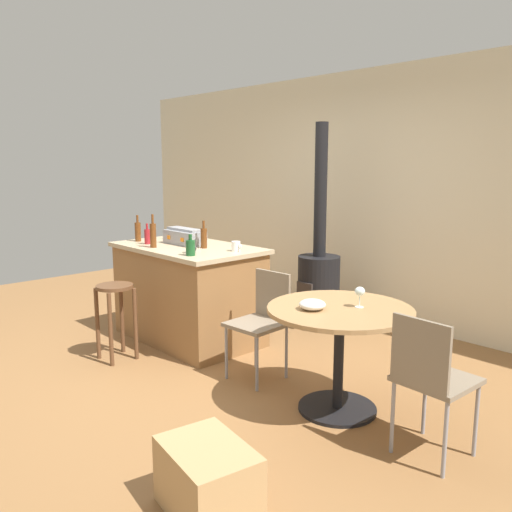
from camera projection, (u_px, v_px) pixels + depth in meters
ground_plane at (201, 368)px, 4.42m from camera, size 8.80×8.80×0.00m
back_wall at (368, 196)px, 5.75m from camera, size 8.00×0.10×2.70m
kitchen_island at (188, 292)px, 5.10m from camera, size 1.48×0.89×0.93m
wooden_stool at (116, 306)px, 4.56m from camera, size 0.32×0.32×0.67m
dining_table at (339, 332)px, 3.58m from camera, size 1.00×1.00×0.74m
folding_chair_near at (430, 375)px, 2.99m from camera, size 0.42×0.42×0.87m
folding_chair_far at (263, 316)px, 4.19m from camera, size 0.42×0.42×0.85m
wood_stove at (319, 277)px, 5.48m from camera, size 0.44×0.45×2.11m
toolbox at (185, 237)px, 5.10m from camera, size 0.45×0.22×0.16m
bottle_0 at (147, 236)px, 5.11m from camera, size 0.06×0.06×0.20m
bottle_1 at (204, 238)px, 4.86m from camera, size 0.06×0.06×0.26m
bottle_2 at (190, 247)px, 4.47m from camera, size 0.08×0.08×0.18m
bottle_3 at (138, 231)px, 5.29m from camera, size 0.06×0.06×0.27m
bottle_4 at (153, 235)px, 4.89m from camera, size 0.06×0.06×0.31m
cup_0 at (191, 248)px, 4.60m from camera, size 0.11×0.08×0.09m
cup_1 at (170, 235)px, 5.44m from camera, size 0.12×0.09×0.08m
cup_2 at (182, 233)px, 5.57m from camera, size 0.12×0.08×0.09m
cup_3 at (236, 246)px, 4.70m from camera, size 0.12×0.08×0.09m
wine_glass at (360, 292)px, 3.54m from camera, size 0.07×0.07×0.14m
serving_bowl at (312, 304)px, 3.50m from camera, size 0.18×0.18×0.07m
cardboard_box at (208, 480)px, 2.57m from camera, size 0.56×0.44×0.35m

